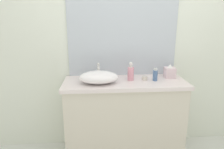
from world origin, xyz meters
name	(u,v)px	position (x,y,z in m)	size (l,w,h in m)	color
bathroom_wall_rear	(131,40)	(0.00, 0.73, 1.30)	(6.00, 0.06, 2.60)	silver
vanity_counter	(124,118)	(-0.11, 0.44, 0.45)	(1.32, 0.50, 0.90)	beige
wall_mirror_panel	(123,35)	(-0.11, 0.69, 1.36)	(1.24, 0.01, 0.93)	#B2BCC6
sink_basin	(99,77)	(-0.39, 0.38, 0.96)	(0.41, 0.28, 0.13)	white
faucet	(98,70)	(-0.39, 0.54, 1.00)	(0.03, 0.12, 0.18)	silver
soap_dispenser	(131,73)	(-0.04, 0.47, 0.98)	(0.07, 0.07, 0.20)	pink
lotion_bottle	(155,75)	(0.22, 0.43, 0.96)	(0.05, 0.05, 0.14)	#4C6B99
tissue_box	(170,72)	(0.42, 0.53, 0.96)	(0.12, 0.12, 0.16)	silver
candle_jar	(145,78)	(0.11, 0.45, 0.92)	(0.06, 0.06, 0.04)	beige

